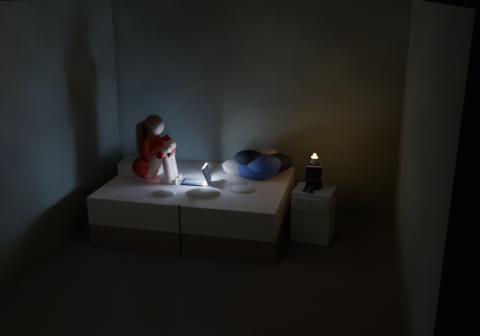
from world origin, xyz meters
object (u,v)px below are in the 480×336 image
(nightstand, at_px, (313,213))
(bed, at_px, (199,204))
(woman, at_px, (145,147))
(laptop, at_px, (195,174))
(candle, at_px, (314,161))
(phone, at_px, (307,190))

(nightstand, bearing_deg, bed, -172.68)
(woman, relative_size, laptop, 2.46)
(woman, height_order, nightstand, woman)
(nightstand, xyz_separation_m, candle, (-0.02, 0.09, 0.59))
(bed, height_order, candle, candle)
(bed, distance_m, laptop, 0.40)
(bed, xyz_separation_m, woman, (-0.62, -0.07, 0.68))
(woman, bearing_deg, bed, 4.73)
(bed, relative_size, laptop, 6.39)
(woman, xyz_separation_m, phone, (1.89, 0.04, -0.38))
(bed, height_order, laptop, laptop)
(laptop, height_order, candle, candle)
(bed, bearing_deg, laptop, -110.52)
(bed, height_order, nightstand, nightstand)
(bed, bearing_deg, woman, -173.45)
(candle, relative_size, phone, 0.57)
(woman, relative_size, phone, 5.65)
(woman, bearing_deg, candle, 3.37)
(nightstand, bearing_deg, laptop, -170.27)
(nightstand, distance_m, candle, 0.59)
(bed, distance_m, woman, 0.92)
(laptop, height_order, nightstand, laptop)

